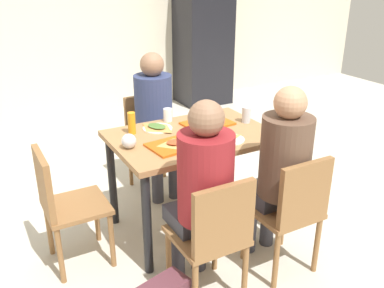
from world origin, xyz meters
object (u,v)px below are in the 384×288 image
at_px(chair_near_left, 214,233).
at_px(pizza_slice_c, 157,127).
at_px(person_far_side, 155,114).
at_px(person_in_red, 202,185).
at_px(tray_red_near, 176,145).
at_px(pizza_slice_b, 210,120).
at_px(pizza_slice_a, 177,143).
at_px(chair_far_side, 150,135).
at_px(condiment_bottle, 132,123).
at_px(paper_plate_near_edge, 229,139).
at_px(person_in_brown_jacket, 281,164).
at_px(plastic_cup_b, 221,143).
at_px(paper_plate_center, 158,128).
at_px(plastic_cup_a, 168,115).
at_px(tray_red_far, 207,123).
at_px(chair_near_right, 292,208).
at_px(drink_fridge, 203,38).
at_px(soda_can, 246,115).
at_px(chair_left_end, 62,201).
at_px(foil_bundle, 129,141).
at_px(pizza_slice_d, 224,137).
at_px(main_table, 192,148).

height_order(chair_near_left, pizza_slice_c, chair_near_left).
bearing_deg(person_far_side, person_in_red, -102.61).
xyz_separation_m(tray_red_near, pizza_slice_b, (0.43, 0.28, 0.02)).
bearing_deg(pizza_slice_a, chair_far_side, 78.16).
relative_size(person_in_red, condiment_bottle, 7.84).
bearing_deg(chair_near_left, paper_plate_near_edge, 50.76).
height_order(person_in_brown_jacket, plastic_cup_b, person_in_brown_jacket).
distance_m(paper_plate_center, plastic_cup_a, 0.19).
bearing_deg(pizza_slice_a, paper_plate_center, 86.51).
relative_size(tray_red_far, pizza_slice_b, 1.56).
height_order(chair_near_right, pizza_slice_a, chair_near_right).
relative_size(paper_plate_center, pizza_slice_a, 0.95).
distance_m(plastic_cup_b, drink_fridge, 3.63).
bearing_deg(pizza_slice_c, person_far_side, 67.22).
height_order(plastic_cup_a, soda_can, soda_can).
height_order(tray_red_far, plastic_cup_b, plastic_cup_b).
bearing_deg(chair_left_end, person_in_brown_jacket, -27.28).
distance_m(pizza_slice_b, foil_bundle, 0.74).
relative_size(chair_near_left, pizza_slice_a, 3.65).
bearing_deg(chair_near_left, chair_near_right, 0.00).
bearing_deg(chair_near_right, condiment_bottle, 123.42).
distance_m(chair_far_side, tray_red_near, 0.99).
xyz_separation_m(person_in_red, pizza_slice_a, (0.09, 0.50, 0.06)).
xyz_separation_m(chair_far_side, pizza_slice_a, (-0.19, -0.93, 0.31)).
distance_m(person_far_side, condiment_bottle, 0.58).
xyz_separation_m(chair_near_right, condiment_bottle, (-0.66, 1.00, 0.36)).
bearing_deg(pizza_slice_d, foil_bundle, 164.61).
bearing_deg(person_in_red, condiment_bottle, 95.71).
height_order(pizza_slice_a, pizza_slice_c, pizza_slice_a).
relative_size(tray_red_far, pizza_slice_d, 1.68).
bearing_deg(pizza_slice_a, main_table, 36.94).
xyz_separation_m(chair_far_side, tray_red_far, (0.20, -0.66, 0.29)).
bearing_deg(tray_red_far, plastic_cup_b, -110.61).
bearing_deg(pizza_slice_b, chair_near_right, -86.45).
height_order(plastic_cup_b, drink_fridge, drink_fridge).
bearing_deg(tray_red_near, person_in_brown_jacket, -45.82).
xyz_separation_m(pizza_slice_a, foil_bundle, (-0.29, 0.13, 0.03)).
xyz_separation_m(pizza_slice_d, plastic_cup_a, (-0.18, 0.54, 0.03)).
relative_size(tray_red_near, tray_red_far, 1.00).
bearing_deg(pizza_slice_a, tray_red_near, 133.41).
bearing_deg(person_in_brown_jacket, tray_red_near, 134.18).
relative_size(chair_left_end, pizza_slice_b, 3.66).
relative_size(person_in_red, pizza_slice_a, 5.42).
xyz_separation_m(chair_near_left, paper_plate_center, (0.12, 1.00, 0.29)).
bearing_deg(main_table, plastic_cup_b, -85.15).
distance_m(pizza_slice_b, pizza_slice_d, 0.34).
xyz_separation_m(paper_plate_center, paper_plate_near_edge, (0.35, -0.44, 0.00)).
relative_size(person_far_side, tray_red_near, 3.49).
height_order(chair_near_left, person_far_side, person_far_side).
height_order(person_in_red, pizza_slice_a, person_in_red).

